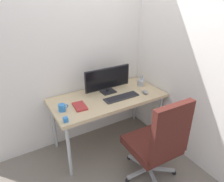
% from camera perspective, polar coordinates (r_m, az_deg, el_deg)
% --- Properties ---
extents(ground_plane, '(8.00, 8.00, 0.00)m').
position_cam_1_polar(ground_plane, '(3.05, -1.02, -13.87)').
color(ground_plane, slate).
extents(wall_back, '(3.19, 0.04, 2.80)m').
position_cam_1_polar(wall_back, '(2.73, -5.31, 14.19)').
color(wall_back, white).
rests_on(wall_back, ground_plane).
extents(wall_side_right, '(0.04, 2.44, 2.80)m').
position_cam_1_polar(wall_side_right, '(2.67, 16.17, 13.02)').
color(wall_side_right, white).
rests_on(wall_side_right, ground_plane).
extents(desk, '(1.45, 0.69, 0.74)m').
position_cam_1_polar(desk, '(2.67, -1.13, -2.56)').
color(desk, '#D1B78C').
rests_on(desk, ground_plane).
extents(office_chair, '(0.59, 0.62, 1.05)m').
position_cam_1_polar(office_chair, '(2.26, 12.78, -13.40)').
color(office_chair, black).
rests_on(office_chair, ground_plane).
extents(monitor, '(0.64, 0.15, 0.34)m').
position_cam_1_polar(monitor, '(2.68, -1.17, 3.29)').
color(monitor, black).
rests_on(monitor, desk).
extents(keyboard, '(0.46, 0.13, 0.02)m').
position_cam_1_polar(keyboard, '(2.60, 2.65, -1.71)').
color(keyboard, '#333338').
rests_on(keyboard, desk).
extents(mouse, '(0.07, 0.11, 0.04)m').
position_cam_1_polar(mouse, '(2.74, 9.16, -0.31)').
color(mouse, gray).
rests_on(mouse, desk).
extents(pen_holder, '(0.10, 0.10, 0.16)m').
position_cam_1_polar(pen_holder, '(2.95, 7.96, 2.29)').
color(pen_holder, '#B2B5BA').
rests_on(pen_holder, desk).
extents(notebook, '(0.15, 0.22, 0.02)m').
position_cam_1_polar(notebook, '(2.43, -8.89, -4.17)').
color(notebook, '#B23333').
rests_on(notebook, desk).
extents(coffee_mug, '(0.11, 0.08, 0.08)m').
position_cam_1_polar(coffee_mug, '(2.37, -13.63, -4.50)').
color(coffee_mug, '#337FD8').
rests_on(coffee_mug, desk).
extents(desk_clamp_accessory, '(0.05, 0.05, 0.05)m').
position_cam_1_polar(desk_clamp_accessory, '(2.19, -12.70, -7.72)').
color(desk_clamp_accessory, '#337FD8').
rests_on(desk_clamp_accessory, desk).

